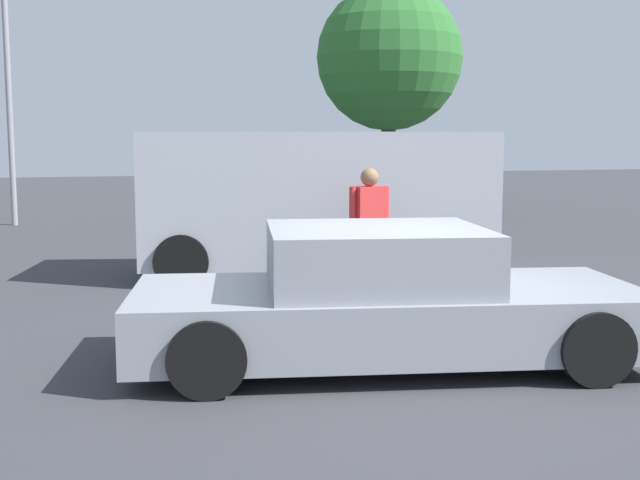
% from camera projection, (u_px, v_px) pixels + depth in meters
% --- Properties ---
extents(ground_plane, '(80.00, 80.00, 0.00)m').
position_uv_depth(ground_plane, '(401.00, 368.00, 7.19)').
color(ground_plane, '#38383D').
extents(sedan_foreground, '(4.90, 2.77, 1.26)m').
position_uv_depth(sedan_foreground, '(384.00, 301.00, 7.32)').
color(sedan_foreground, gray).
rests_on(sedan_foreground, ground_plane).
extents(dog, '(0.66, 0.25, 0.43)m').
position_uv_depth(dog, '(528.00, 286.00, 9.79)').
color(dog, olive).
rests_on(dog, ground_plane).
extents(van_white, '(5.41, 3.27, 2.15)m').
position_uv_depth(van_white, '(317.00, 199.00, 11.98)').
color(van_white, '#B2B7C1').
rests_on(van_white, ground_plane).
extents(pedestrian, '(0.56, 0.30, 1.69)m').
position_uv_depth(pedestrian, '(369.00, 222.00, 10.14)').
color(pedestrian, black).
rests_on(pedestrian, ground_plane).
extents(light_post_near, '(0.44, 0.44, 7.85)m').
position_uv_depth(light_post_near, '(4.00, 5.00, 18.59)').
color(light_post_near, gray).
rests_on(light_post_near, ground_plane).
extents(tree_back_right, '(4.02, 4.02, 6.32)m').
position_uv_depth(tree_back_right, '(389.00, 58.00, 22.07)').
color(tree_back_right, brown).
rests_on(tree_back_right, ground_plane).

